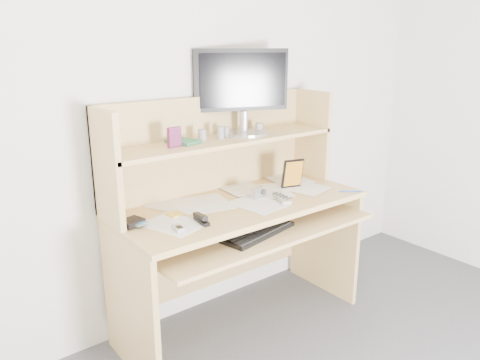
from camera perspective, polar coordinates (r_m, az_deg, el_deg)
back_wall at (r=2.69m, az=-4.10°, el=9.19°), size 3.60×0.04×2.50m
desk at (r=2.63m, az=-0.93°, el=-3.42°), size 1.40×0.70×1.30m
paper_clutter at (r=2.55m, az=0.16°, el=-2.67°), size 1.32×0.54×0.01m
keyboard at (r=2.39m, az=2.21°, el=-6.27°), size 0.45×0.23×0.03m
tv_remote at (r=2.58m, az=5.13°, el=-2.19°), size 0.12×0.19×0.02m
flip_phone at (r=2.19m, az=-7.55°, el=-5.76°), size 0.05×0.08×0.02m
stapler at (r=2.26m, az=-4.71°, el=-4.66°), size 0.05×0.12×0.04m
wallet at (r=2.28m, az=-13.06°, el=-5.02°), size 0.12×0.11×0.03m
sticky_note_pad at (r=2.38m, az=-7.90°, el=-4.17°), size 0.08×0.08×0.01m
digital_camera at (r=2.62m, az=2.22°, el=-1.46°), size 0.09×0.06×0.05m
game_case at (r=2.77m, az=6.42°, el=0.80°), size 0.12×0.05×0.18m
blue_pen at (r=2.78m, az=13.33°, el=-1.35°), size 0.11×0.09×0.01m
card_box at (r=2.37m, az=-8.02°, el=5.18°), size 0.08×0.03×0.10m
shelf_book at (r=2.47m, az=-6.93°, el=4.69°), size 0.16×0.19×0.02m
chip_stack_a at (r=2.51m, az=-4.64°, el=5.47°), size 0.06×0.06×0.06m
chip_stack_b at (r=2.61m, az=-1.72°, el=5.88°), size 0.04×0.04×0.06m
chip_stack_c at (r=2.75m, az=2.35°, el=6.40°), size 0.05×0.05×0.05m
chip_stack_d at (r=2.56m, az=-2.39°, el=5.77°), size 0.04×0.04×0.07m
monitor at (r=2.68m, az=0.25°, el=11.01°), size 0.52×0.29×0.47m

